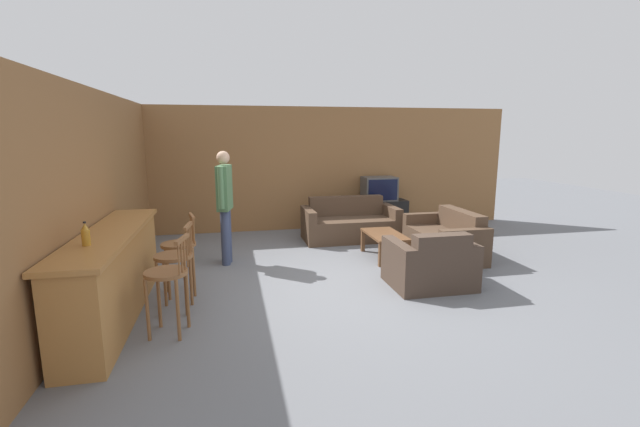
{
  "coord_description": "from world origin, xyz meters",
  "views": [
    {
      "loc": [
        -1.49,
        -5.4,
        2.05
      ],
      "look_at": [
        -0.16,
        0.84,
        0.85
      ],
      "focal_mm": 24.0,
      "sensor_mm": 36.0,
      "label": 1
    }
  ],
  "objects_px": {
    "bar_chair_near": "(168,280)",
    "tv_unit": "(378,214)",
    "bar_chair_mid": "(175,262)",
    "couch_far": "(350,224)",
    "bottle": "(86,235)",
    "loveseat_right": "(446,239)",
    "tv": "(379,189)",
    "coffee_table": "(385,237)",
    "armchair_near": "(430,265)",
    "person_by_window": "(225,201)",
    "bar_chair_far": "(180,250)"
  },
  "relations": [
    {
      "from": "armchair_near",
      "to": "person_by_window",
      "type": "height_order",
      "value": "person_by_window"
    },
    {
      "from": "tv_unit",
      "to": "bottle",
      "type": "xyz_separation_m",
      "value": [
        -4.51,
        -4.34,
        0.79
      ]
    },
    {
      "from": "tv_unit",
      "to": "person_by_window",
      "type": "relative_size",
      "value": 0.68
    },
    {
      "from": "armchair_near",
      "to": "tv",
      "type": "height_order",
      "value": "tv"
    },
    {
      "from": "loveseat_right",
      "to": "tv",
      "type": "distance_m",
      "value": 2.39
    },
    {
      "from": "couch_far",
      "to": "armchair_near",
      "type": "bearing_deg",
      "value": -82.97
    },
    {
      "from": "coffee_table",
      "to": "bottle",
      "type": "bearing_deg",
      "value": -150.36
    },
    {
      "from": "bar_chair_mid",
      "to": "armchair_near",
      "type": "height_order",
      "value": "bar_chair_mid"
    },
    {
      "from": "coffee_table",
      "to": "bottle",
      "type": "xyz_separation_m",
      "value": [
        -3.85,
        -2.19,
        0.75
      ]
    },
    {
      "from": "bar_chair_mid",
      "to": "couch_far",
      "type": "xyz_separation_m",
      "value": [
        2.92,
        2.91,
        -0.29
      ]
    },
    {
      "from": "loveseat_right",
      "to": "bar_chair_near",
      "type": "bearing_deg",
      "value": -154.12
    },
    {
      "from": "bar_chair_near",
      "to": "person_by_window",
      "type": "bearing_deg",
      "value": 76.55
    },
    {
      "from": "bar_chair_mid",
      "to": "coffee_table",
      "type": "height_order",
      "value": "bar_chair_mid"
    },
    {
      "from": "couch_far",
      "to": "tv_unit",
      "type": "xyz_separation_m",
      "value": [
        0.88,
        0.8,
        0.02
      ]
    },
    {
      "from": "tv",
      "to": "bottle",
      "type": "relative_size",
      "value": 3.03
    },
    {
      "from": "bar_chair_near",
      "to": "tv_unit",
      "type": "height_order",
      "value": "bar_chair_near"
    },
    {
      "from": "person_by_window",
      "to": "tv",
      "type": "bearing_deg",
      "value": 30.92
    },
    {
      "from": "bar_chair_far",
      "to": "couch_far",
      "type": "distance_m",
      "value": 3.78
    },
    {
      "from": "bottle",
      "to": "bar_chair_mid",
      "type": "bearing_deg",
      "value": 41.75
    },
    {
      "from": "armchair_near",
      "to": "tv_unit",
      "type": "distance_m",
      "value": 3.62
    },
    {
      "from": "bar_chair_mid",
      "to": "tv_unit",
      "type": "xyz_separation_m",
      "value": [
        3.8,
        3.71,
        -0.28
      ]
    },
    {
      "from": "tv",
      "to": "person_by_window",
      "type": "bearing_deg",
      "value": -149.08
    },
    {
      "from": "armchair_near",
      "to": "loveseat_right",
      "type": "relative_size",
      "value": 0.7
    },
    {
      "from": "bottle",
      "to": "couch_far",
      "type": "bearing_deg",
      "value": 44.32
    },
    {
      "from": "armchair_near",
      "to": "bottle",
      "type": "distance_m",
      "value": 4.13
    },
    {
      "from": "person_by_window",
      "to": "bar_chair_near",
      "type": "bearing_deg",
      "value": -103.45
    },
    {
      "from": "person_by_window",
      "to": "bottle",
      "type": "bearing_deg",
      "value": -118.01
    },
    {
      "from": "armchair_near",
      "to": "tv_unit",
      "type": "height_order",
      "value": "armchair_near"
    },
    {
      "from": "couch_far",
      "to": "armchair_near",
      "type": "xyz_separation_m",
      "value": [
        0.34,
        -2.78,
        0.0
      ]
    },
    {
      "from": "tv",
      "to": "bottle",
      "type": "distance_m",
      "value": 6.26
    },
    {
      "from": "tv",
      "to": "person_by_window",
      "type": "height_order",
      "value": "person_by_window"
    },
    {
      "from": "couch_far",
      "to": "bottle",
      "type": "relative_size",
      "value": 7.76
    },
    {
      "from": "bar_chair_mid",
      "to": "couch_far",
      "type": "distance_m",
      "value": 4.14
    },
    {
      "from": "tv_unit",
      "to": "bottle",
      "type": "relative_size",
      "value": 5.17
    },
    {
      "from": "bar_chair_near",
      "to": "tv_unit",
      "type": "relative_size",
      "value": 0.85
    },
    {
      "from": "bar_chair_far",
      "to": "coffee_table",
      "type": "xyz_separation_m",
      "value": [
        3.14,
        1.02,
        -0.24
      ]
    },
    {
      "from": "coffee_table",
      "to": "person_by_window",
      "type": "bearing_deg",
      "value": 175.31
    },
    {
      "from": "bottle",
      "to": "person_by_window",
      "type": "height_order",
      "value": "person_by_window"
    },
    {
      "from": "bottle",
      "to": "coffee_table",
      "type": "bearing_deg",
      "value": 29.64
    },
    {
      "from": "bar_chair_far",
      "to": "couch_far",
      "type": "xyz_separation_m",
      "value": [
        2.92,
        2.37,
        -0.29
      ]
    },
    {
      "from": "tv_unit",
      "to": "tv",
      "type": "height_order",
      "value": "tv"
    },
    {
      "from": "loveseat_right",
      "to": "bottle",
      "type": "bearing_deg",
      "value": -157.2
    },
    {
      "from": "coffee_table",
      "to": "tv_unit",
      "type": "bearing_deg",
      "value": 72.92
    },
    {
      "from": "bar_chair_near",
      "to": "person_by_window",
      "type": "height_order",
      "value": "person_by_window"
    },
    {
      "from": "bar_chair_far",
      "to": "person_by_window",
      "type": "relative_size",
      "value": 0.58
    },
    {
      "from": "armchair_near",
      "to": "tv",
      "type": "xyz_separation_m",
      "value": [
        0.54,
        3.57,
        0.58
      ]
    },
    {
      "from": "bar_chair_near",
      "to": "coffee_table",
      "type": "relative_size",
      "value": 1.05
    },
    {
      "from": "coffee_table",
      "to": "tv",
      "type": "xyz_separation_m",
      "value": [
        0.66,
        2.15,
        0.53
      ]
    },
    {
      "from": "bar_chair_near",
      "to": "bar_chair_far",
      "type": "relative_size",
      "value": 1.0
    },
    {
      "from": "bar_chair_near",
      "to": "coffee_table",
      "type": "bearing_deg",
      "value": 34.55
    }
  ]
}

